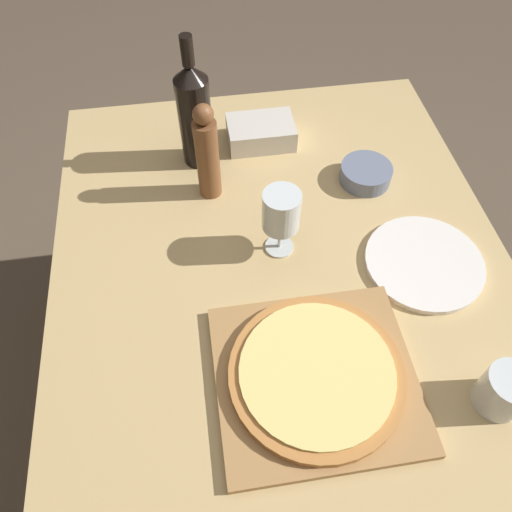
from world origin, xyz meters
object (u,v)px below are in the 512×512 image
pizza (317,373)px  wine_bottle (195,114)px  wine_glass (283,212)px  small_bowl (366,174)px  pepper_mill (207,154)px

pizza → wine_bottle: 0.65m
pizza → wine_glass: (-0.01, 0.31, 0.09)m
wine_bottle → small_bowl: bearing=-19.4°
pepper_mill → wine_glass: bearing=-55.1°
wine_bottle → wine_glass: 0.35m
pizza → wine_bottle: bearing=104.2°
wine_glass → wine_bottle: bearing=115.8°
pizza → wine_bottle: size_ratio=0.96×
pepper_mill → wine_glass: size_ratio=1.50×
wine_bottle → small_bowl: size_ratio=2.66×
wine_bottle → wine_glass: (0.15, -0.31, -0.02)m
pizza → small_bowl: size_ratio=2.56×
pepper_mill → wine_bottle: bearing=97.9°
pizza → small_bowl: bearing=64.3°
pepper_mill → small_bowl: size_ratio=1.99×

